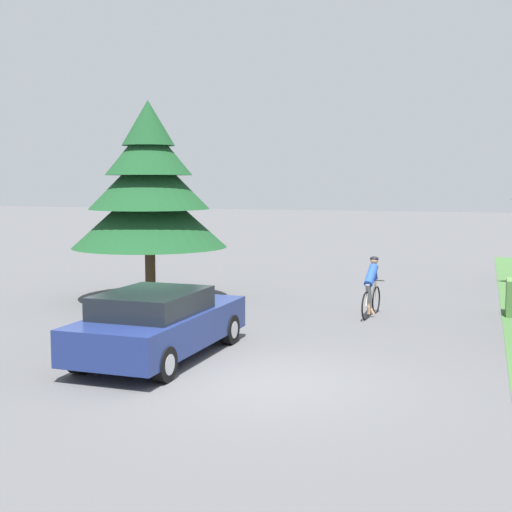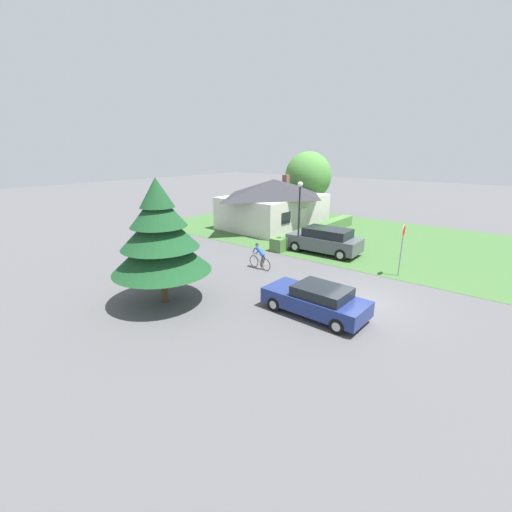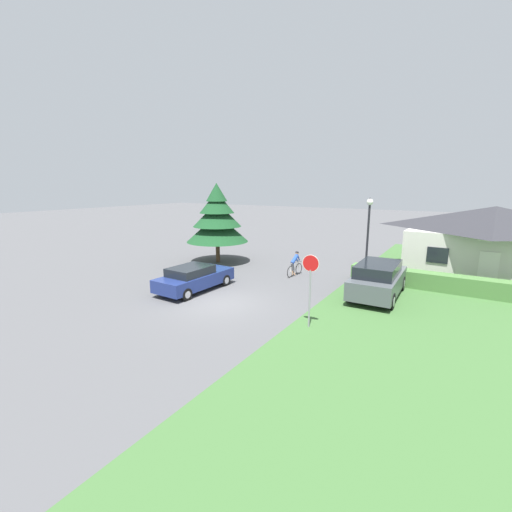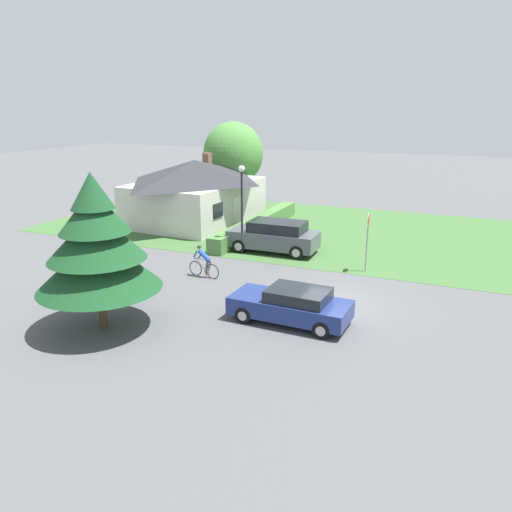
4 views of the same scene
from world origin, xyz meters
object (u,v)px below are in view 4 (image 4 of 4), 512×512
sedan_left_lane (292,305)px  stop_sign (368,231)px  cottage_house (195,190)px  cyclist (204,262)px  deciduous_tree_right (233,154)px  parked_suv_right (274,236)px  conifer_tall_near (97,245)px  street_lamp (242,194)px

sedan_left_lane → stop_sign: (7.02, -1.27, 1.32)m
cottage_house → cyclist: size_ratio=5.86×
stop_sign → deciduous_tree_right: deciduous_tree_right is taller
cottage_house → parked_suv_right: bearing=-119.0°
conifer_tall_near → stop_sign: bearing=-35.7°
cottage_house → parked_suv_right: (-4.83, -7.72, -1.31)m
street_lamp → parked_suv_right: bearing=-56.1°
cyclist → street_lamp: size_ratio=0.35×
parked_suv_right → cyclist: bearing=73.2°
conifer_tall_near → parked_suv_right: bearing=-9.8°
cottage_house → deciduous_tree_right: bearing=3.4°
stop_sign → sedan_left_lane: bearing=-15.0°
cottage_house → stop_sign: size_ratio=3.41×
cottage_house → conifer_tall_near: conifer_tall_near is taller
cottage_house → conifer_tall_near: (-16.40, -5.72, 0.90)m
parked_suv_right → stop_sign: 5.59m
street_lamp → deciduous_tree_right: bearing=28.0°
cyclist → sedan_left_lane: bearing=156.1°
sedan_left_lane → street_lamp: (7.42, 5.50, 2.61)m
stop_sign → street_lamp: bearing=-98.1°
cyclist → street_lamp: (4.23, 0.02, 2.56)m
cyclist → stop_sign: 7.86m
sedan_left_lane → parked_suv_right: 9.33m
cottage_house → deciduous_tree_right: deciduous_tree_right is taller
stop_sign → street_lamp: (0.40, 6.77, 1.28)m
cyclist → deciduous_tree_right: deciduous_tree_right is taller
cyclist → stop_sign: bearing=-144.1°
sedan_left_lane → cottage_house: bearing=-46.7°
street_lamp → conifer_tall_near: conifer_tall_near is taller
cyclist → parked_suv_right: parked_suv_right is taller
cyclist → conifer_tall_near: bearing=91.3°
sedan_left_lane → cyclist: bearing=-28.6°
stop_sign → street_lamp: 6.90m
sedan_left_lane → cyclist: size_ratio=2.66×
cyclist → stop_sign: stop_sign is taller
cottage_house → cyclist: (-10.05, -6.28, -1.47)m
stop_sign → conifer_tall_near: size_ratio=0.51×
cottage_house → cyclist: cottage_house is taller
sedan_left_lane → street_lamp: 9.60m
conifer_tall_near → deciduous_tree_right: deciduous_tree_right is taller
deciduous_tree_right → cyclist: bearing=-158.5°
parked_suv_right → stop_sign: size_ratio=1.69×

